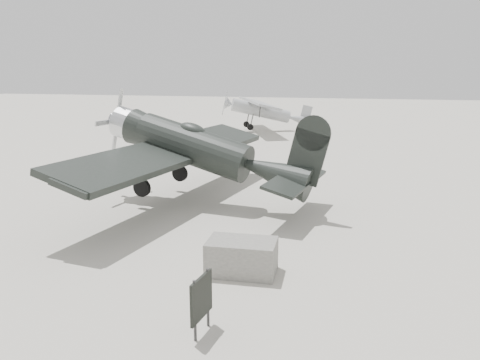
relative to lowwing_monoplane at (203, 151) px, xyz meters
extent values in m
plane|color=#A5A292|center=(3.84, -2.58, -2.20)|extent=(160.00, 160.00, 0.00)
cylinder|color=black|center=(-0.42, 0.07, 0.08)|extent=(4.87, 2.22, 1.49)
cone|color=black|center=(3.05, -0.49, 0.13)|extent=(2.96, 1.81, 1.39)
cylinder|color=silver|center=(-3.63, 0.58, 0.08)|extent=(1.16, 1.46, 1.32)
cone|color=silver|center=(-4.26, 0.68, 0.08)|extent=(0.46, 0.65, 0.60)
cube|color=silver|center=(-4.18, 0.67, 0.08)|extent=(0.09, 0.20, 2.77)
ellipsoid|color=black|center=(-0.63, 0.10, 0.74)|extent=(1.27, 0.90, 0.49)
cube|color=black|center=(-1.15, 0.19, -0.30)|extent=(4.24, 12.98, 0.23)
cube|color=black|center=(3.90, -0.63, 0.18)|extent=(1.87, 4.60, 0.11)
cube|color=black|center=(4.05, -0.65, 1.09)|extent=(1.28, 0.31, 1.92)
cylinder|color=black|center=(-1.80, -1.17, -1.76)|extent=(0.74, 0.28, 0.72)
cylinder|color=black|center=(-1.35, 1.67, -1.76)|extent=(0.74, 0.28, 0.72)
cylinder|color=#333333|center=(-1.80, -1.17, -1.04)|extent=(0.13, 0.13, 1.49)
cylinder|color=#333333|center=(-1.35, 1.67, -1.04)|extent=(0.13, 0.13, 1.49)
cylinder|color=black|center=(4.16, -0.67, -0.33)|extent=(0.24, 0.12, 0.23)
cylinder|color=#939598|center=(-2.81, 23.78, -0.39)|extent=(5.26, 3.05, 1.11)
cone|color=#939598|center=(0.44, 25.14, -0.39)|extent=(2.06, 1.63, 1.01)
cone|color=#939598|center=(-5.50, 22.65, -0.39)|extent=(0.96, 1.20, 1.05)
cube|color=#939598|center=(-5.87, 22.49, -0.39)|extent=(0.10, 0.15, 2.22)
cube|color=#939598|center=(-3.18, 23.62, 0.23)|extent=(6.05, 10.96, 0.18)
cube|color=#939598|center=(0.91, 25.34, -0.34)|extent=(2.16, 3.51, 0.08)
cube|color=#939598|center=(1.00, 25.38, 0.31)|extent=(0.87, 0.42, 1.31)
cylinder|color=black|center=(-3.12, 22.45, -1.92)|extent=(0.57, 0.35, 0.56)
cylinder|color=black|center=(-3.98, 24.49, -1.92)|extent=(0.57, 0.35, 0.56)
cylinder|color=#333333|center=(-3.12, 22.45, -1.35)|extent=(0.12, 0.12, 1.21)
cylinder|color=#333333|center=(-3.98, 24.49, -1.35)|extent=(0.12, 0.12, 1.21)
cylinder|color=black|center=(1.09, 25.41, -0.70)|extent=(0.19, 0.14, 0.18)
cube|color=slate|center=(3.14, -6.03, -1.75)|extent=(1.88, 1.24, 0.91)
cylinder|color=#333333|center=(3.05, -9.41, -1.55)|extent=(0.07, 0.07, 1.31)
cylinder|color=#333333|center=(3.12, -8.81, -1.55)|extent=(0.07, 0.07, 1.31)
cube|color=black|center=(3.08, -9.11, -1.40)|extent=(0.17, 0.90, 0.90)
cube|color=#EEEAC4|center=(3.05, -9.10, -1.35)|extent=(0.09, 0.70, 0.18)
camera|label=1|loc=(6.05, -17.33, 3.09)|focal=35.00mm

